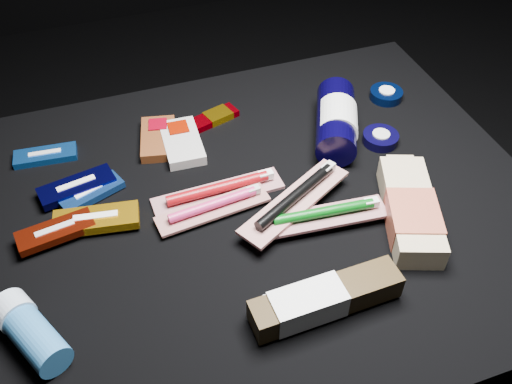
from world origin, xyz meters
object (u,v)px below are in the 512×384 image
object	(u,v)px
deodorant_stick	(30,331)
toothpaste_carton_red	(302,302)
bodywash_bottle	(411,212)
lotion_bottle	(336,121)

from	to	relation	value
deodorant_stick	toothpaste_carton_red	world-z (taller)	deodorant_stick
bodywash_bottle	lotion_bottle	bearing A→B (deg)	115.31
bodywash_bottle	deodorant_stick	bearing A→B (deg)	-157.13
bodywash_bottle	toothpaste_carton_red	size ratio (longest dim) A/B	1.39
toothpaste_carton_red	lotion_bottle	bearing A→B (deg)	57.18
bodywash_bottle	toothpaste_carton_red	bearing A→B (deg)	-136.67
deodorant_stick	lotion_bottle	bearing A→B (deg)	-1.36
lotion_bottle	deodorant_stick	bearing A→B (deg)	-130.14
lotion_bottle	toothpaste_carton_red	distance (m)	0.39
toothpaste_carton_red	bodywash_bottle	bearing A→B (deg)	21.89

